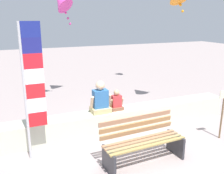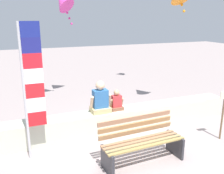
{
  "view_description": "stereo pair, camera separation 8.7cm",
  "coord_description": "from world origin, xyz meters",
  "px_view_note": "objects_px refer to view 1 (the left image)",
  "views": [
    {
      "loc": [
        -2.36,
        -4.31,
        2.77
      ],
      "look_at": [
        -0.09,
        1.04,
        1.16
      ],
      "focal_mm": 40.11,
      "sensor_mm": 36.0,
      "label": 1
    },
    {
      "loc": [
        -2.28,
        -4.34,
        2.77
      ],
      "look_at": [
        -0.09,
        1.04,
        1.16
      ],
      "focal_mm": 40.11,
      "sensor_mm": 36.0,
      "label": 2
    }
  ],
  "objects_px": {
    "person_adult": "(100,100)",
    "kite_magenta": "(61,1)",
    "park_bench": "(142,142)",
    "person_child": "(116,102)",
    "sign_post": "(223,110)",
    "flag_banner": "(31,83)"
  },
  "relations": [
    {
      "from": "kite_magenta",
      "to": "sign_post",
      "type": "distance_m",
      "value": 5.89
    },
    {
      "from": "park_bench",
      "to": "flag_banner",
      "type": "bearing_deg",
      "value": 153.51
    },
    {
      "from": "person_adult",
      "to": "park_bench",
      "type": "bearing_deg",
      "value": -77.67
    },
    {
      "from": "flag_banner",
      "to": "sign_post",
      "type": "height_order",
      "value": "flag_banner"
    },
    {
      "from": "person_child",
      "to": "sign_post",
      "type": "relative_size",
      "value": 0.44
    },
    {
      "from": "person_child",
      "to": "sign_post",
      "type": "height_order",
      "value": "sign_post"
    },
    {
      "from": "person_child",
      "to": "flag_banner",
      "type": "bearing_deg",
      "value": -165.35
    },
    {
      "from": "person_adult",
      "to": "kite_magenta",
      "type": "relative_size",
      "value": 0.68
    },
    {
      "from": "park_bench",
      "to": "person_child",
      "type": "bearing_deg",
      "value": 86.14
    },
    {
      "from": "flag_banner",
      "to": "kite_magenta",
      "type": "distance_m",
      "value": 4.38
    },
    {
      "from": "person_adult",
      "to": "kite_magenta",
      "type": "bearing_deg",
      "value": 92.35
    },
    {
      "from": "person_child",
      "to": "kite_magenta",
      "type": "xyz_separation_m",
      "value": [
        -0.56,
        3.23,
        2.53
      ]
    },
    {
      "from": "park_bench",
      "to": "flag_banner",
      "type": "relative_size",
      "value": 0.62
    },
    {
      "from": "park_bench",
      "to": "kite_magenta",
      "type": "xyz_separation_m",
      "value": [
        -0.46,
        4.71,
        2.87
      ]
    },
    {
      "from": "park_bench",
      "to": "kite_magenta",
      "type": "bearing_deg",
      "value": 95.53
    },
    {
      "from": "park_bench",
      "to": "person_adult",
      "type": "xyz_separation_m",
      "value": [
        -0.32,
        1.48,
        0.44
      ]
    },
    {
      "from": "person_child",
      "to": "flag_banner",
      "type": "height_order",
      "value": "flag_banner"
    },
    {
      "from": "flag_banner",
      "to": "sign_post",
      "type": "xyz_separation_m",
      "value": [
        4.11,
        -0.82,
        -0.87
      ]
    },
    {
      "from": "park_bench",
      "to": "person_child",
      "type": "distance_m",
      "value": 1.52
    },
    {
      "from": "person_adult",
      "to": "kite_magenta",
      "type": "height_order",
      "value": "kite_magenta"
    },
    {
      "from": "person_child",
      "to": "person_adult",
      "type": "bearing_deg",
      "value": -179.96
    },
    {
      "from": "person_adult",
      "to": "sign_post",
      "type": "height_order",
      "value": "person_adult"
    }
  ]
}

